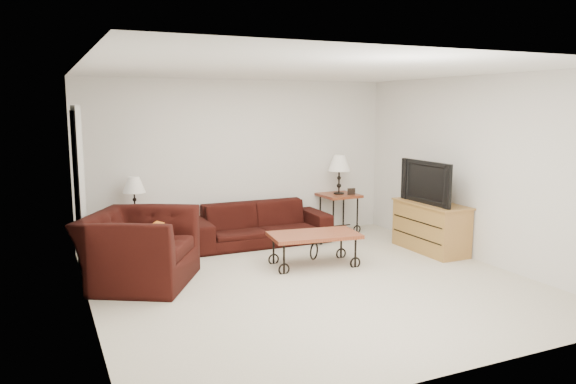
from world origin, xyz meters
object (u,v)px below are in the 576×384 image
object	(u,v)px
coffee_table	(314,249)
armchair	(140,249)
sofa	(260,224)
television	(431,182)
side_table_left	(136,235)
side_table_right	(339,213)
lamp_right	(339,175)
lamp_left	(134,196)
tv_stand	(431,227)
backpack	(315,232)

from	to	relation	value
coffee_table	armchair	bearing A→B (deg)	175.02
sofa	armchair	world-z (taller)	armchair
television	armchair	bearing A→B (deg)	-93.19
side_table_left	side_table_right	xyz separation A→B (m)	(3.31, 0.00, 0.05)
sofa	armchair	xyz separation A→B (m)	(-2.00, -1.20, 0.11)
sofa	lamp_right	distance (m)	1.64
lamp_left	tv_stand	distance (m)	4.27
sofa	backpack	world-z (taller)	sofa
sofa	tv_stand	bearing A→B (deg)	-34.05
side_table_right	lamp_left	size ratio (longest dim) A/B	1.17
lamp_left	tv_stand	bearing A→B (deg)	-22.21
side_table_left	side_table_right	size ratio (longest dim) A/B	0.86
sofa	television	distance (m)	2.62
tv_stand	backpack	distance (m)	1.71
armchair	television	world-z (taller)	television
side_table_left	television	distance (m)	4.29
armchair	lamp_left	bearing A→B (deg)	22.31
side_table_right	backpack	xyz separation A→B (m)	(-0.73, -0.56, -0.13)
tv_stand	backpack	xyz separation A→B (m)	(-1.35, 1.04, -0.16)
armchair	side_table_right	bearing A→B (deg)	-38.84
television	coffee_table	bearing A→B (deg)	-91.05
coffee_table	sofa	bearing A→B (deg)	99.16
backpack	lamp_left	bearing A→B (deg)	178.51
side_table_right	lamp_right	xyz separation A→B (m)	(0.00, 0.00, 0.65)
side_table_right	armchair	world-z (taller)	armchair
side_table_right	lamp_right	bearing A→B (deg)	0.00
lamp_left	backpack	bearing A→B (deg)	-12.37
lamp_left	coffee_table	world-z (taller)	lamp_left
sofa	tv_stand	xyz separation A→B (m)	(2.11, -1.42, 0.04)
coffee_table	armchair	world-z (taller)	armchair
side_table_left	backpack	bearing A→B (deg)	-12.37
lamp_left	side_table_left	bearing A→B (deg)	0.00
side_table_left	tv_stand	world-z (taller)	tv_stand
sofa	lamp_left	bearing A→B (deg)	174.36
coffee_table	tv_stand	xyz separation A→B (m)	(1.88, -0.03, 0.14)
lamp_left	television	size ratio (longest dim) A/B	0.52
side_table_right	armchair	distance (m)	3.75
tv_stand	television	size ratio (longest dim) A/B	1.12
sofa	side_table_right	size ratio (longest dim) A/B	3.29
side_table_left	lamp_left	xyz separation A→B (m)	(0.00, 0.00, 0.56)
side_table_left	armchair	distance (m)	1.39
lamp_left	lamp_right	distance (m)	3.31
side_table_right	television	size ratio (longest dim) A/B	0.61
side_table_right	television	distance (m)	1.85
lamp_left	tv_stand	size ratio (longest dim) A/B	0.47
sofa	side_table_right	bearing A→B (deg)	6.90
tv_stand	lamp_right	bearing A→B (deg)	111.13
side_table_left	tv_stand	size ratio (longest dim) A/B	0.47
television	backpack	bearing A→B (deg)	-127.94
lamp_right	tv_stand	xyz separation A→B (m)	(0.62, -1.60, -0.62)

